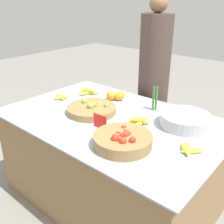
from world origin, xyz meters
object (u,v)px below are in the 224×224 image
at_px(vendor_person, 153,89).
at_px(tomato_basket, 123,140).
at_px(metal_bowl, 185,120).
at_px(price_sign, 100,121).
at_px(lime_bowl, 92,109).

bearing_deg(vendor_person, tomato_basket, -66.84).
xyz_separation_m(tomato_basket, metal_bowl, (0.17, 0.52, 0.01)).
bearing_deg(price_sign, vendor_person, 98.92).
bearing_deg(metal_bowl, tomato_basket, -107.82).
bearing_deg(price_sign, lime_bowl, 145.29).
xyz_separation_m(lime_bowl, price_sign, (0.24, -0.16, 0.02)).
distance_m(tomato_basket, metal_bowl, 0.54).
bearing_deg(price_sign, metal_bowl, 42.77).
height_order(price_sign, vendor_person, vendor_person).
xyz_separation_m(metal_bowl, price_sign, (-0.44, -0.43, 0.01)).
relative_size(lime_bowl, metal_bowl, 1.10).
bearing_deg(price_sign, tomato_basket, -18.50).
xyz_separation_m(tomato_basket, price_sign, (-0.28, 0.08, 0.01)).
distance_m(lime_bowl, vendor_person, 0.83).
bearing_deg(tomato_basket, lime_bowl, 154.90).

